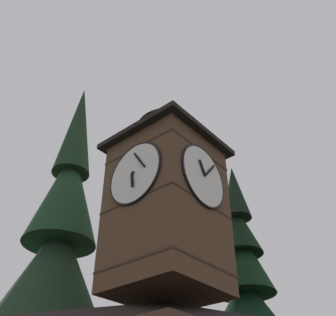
# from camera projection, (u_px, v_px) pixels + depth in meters

# --- Properties ---
(clock_tower) EXTENTS (4.73, 4.73, 9.65)m
(clock_tower) POSITION_uv_depth(u_px,v_px,m) (167.00, 199.00, 18.07)
(clock_tower) COLOR brown
(clock_tower) RESTS_ON building_main
(pine_tree_behind) EXTENTS (7.15, 7.15, 21.59)m
(pine_tree_behind) POSITION_uv_depth(u_px,v_px,m) (51.00, 293.00, 19.57)
(pine_tree_behind) COLOR #473323
(pine_tree_behind) RESTS_ON ground_plane
(moon) EXTENTS (1.60, 1.60, 1.60)m
(moon) POSITION_uv_depth(u_px,v_px,m) (15.00, 313.00, 48.17)
(moon) COLOR silver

